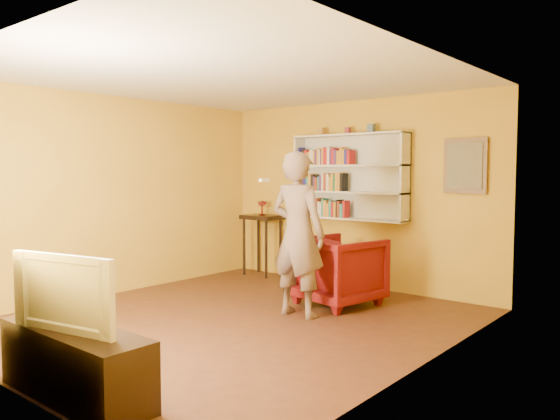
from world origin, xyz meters
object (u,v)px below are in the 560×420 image
(armchair, at_px, (338,270))
(bookshelf, at_px, (351,177))
(ruby_lustre, at_px, (262,205))
(console_table, at_px, (262,225))
(tv_cabinet, at_px, (75,363))
(television, at_px, (73,291))
(person, at_px, (298,234))

(armchair, bearing_deg, bookshelf, -53.91)
(bookshelf, height_order, ruby_lustre, bookshelf)
(console_table, bearing_deg, tv_cabinet, -64.44)
(bookshelf, bearing_deg, television, -82.99)
(armchair, xyz_separation_m, tv_cabinet, (0.10, -3.64, -0.17))
(bookshelf, xyz_separation_m, tv_cabinet, (0.57, -4.66, -1.33))
(bookshelf, height_order, tv_cabinet, bookshelf)
(person, distance_m, television, 2.89)
(ruby_lustre, bearing_deg, bookshelf, 5.77)
(bookshelf, relative_size, tv_cabinet, 1.24)
(television, bearing_deg, tv_cabinet, -11.91)
(bookshelf, height_order, television, bookshelf)
(armchair, bearing_deg, console_table, -11.51)
(bookshelf, relative_size, television, 1.84)
(television, bearing_deg, ruby_lustre, 103.65)
(armchair, relative_size, tv_cabinet, 0.66)
(television, bearing_deg, person, 81.22)
(console_table, height_order, tv_cabinet, console_table)
(person, height_order, television, person)
(bookshelf, height_order, person, bookshelf)
(console_table, distance_m, tv_cabinet, 5.02)
(bookshelf, distance_m, ruby_lustre, 1.65)
(bookshelf, relative_size, ruby_lustre, 7.69)
(bookshelf, height_order, armchair, bookshelf)
(console_table, xyz_separation_m, ruby_lustre, (-0.00, -0.00, 0.34))
(tv_cabinet, relative_size, television, 1.48)
(bookshelf, bearing_deg, ruby_lustre, -174.23)
(console_table, distance_m, person, 2.57)
(armchair, bearing_deg, ruby_lustre, -11.51)
(tv_cabinet, height_order, television, television)
(bookshelf, xyz_separation_m, ruby_lustre, (-1.58, -0.16, -0.45))
(ruby_lustre, distance_m, television, 5.00)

